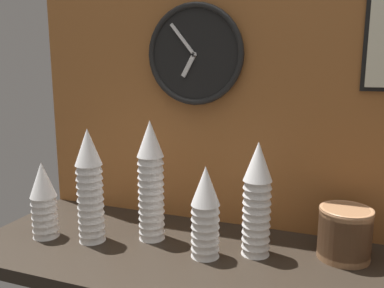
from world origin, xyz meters
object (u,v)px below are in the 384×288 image
(cup_stack_center, at_px, (205,212))
(bowl_stack_right, at_px, (345,232))
(cup_stack_far_left, at_px, (44,200))
(wall_clock, at_px, (195,54))
(cup_stack_center_right, at_px, (257,199))
(cup_stack_center_left, at_px, (151,181))
(cup_stack_left, at_px, (90,186))

(cup_stack_center, xyz_separation_m, bowl_stack_right, (0.38, 0.13, -0.06))
(cup_stack_center, xyz_separation_m, cup_stack_far_left, (-0.53, -0.05, -0.01))
(cup_stack_center, relative_size, wall_clock, 0.81)
(cup_stack_far_left, distance_m, wall_clock, 0.68)
(cup_stack_center_right, distance_m, bowl_stack_right, 0.27)
(cup_stack_center_right, xyz_separation_m, cup_stack_center, (-0.13, -0.07, -0.03))
(cup_stack_center_left, bearing_deg, cup_stack_center_right, 1.42)
(cup_stack_center_left, bearing_deg, cup_stack_far_left, -161.67)
(wall_clock, bearing_deg, cup_stack_far_left, -143.39)
(cup_stack_left, bearing_deg, cup_stack_center_right, 10.13)
(cup_stack_center_right, distance_m, wall_clock, 0.52)
(cup_stack_center, bearing_deg, cup_stack_center_right, 25.95)
(cup_stack_center_right, distance_m, cup_stack_center_left, 0.34)
(cup_stack_center_right, height_order, cup_stack_far_left, cup_stack_center_right)
(cup_stack_far_left, bearing_deg, cup_stack_left, 9.65)
(cup_stack_left, distance_m, cup_stack_center, 0.37)
(cup_stack_center_right, xyz_separation_m, cup_stack_center_left, (-0.33, -0.01, 0.02))
(cup_stack_center, bearing_deg, cup_stack_left, -176.17)
(cup_stack_left, bearing_deg, cup_stack_center_left, 25.72)
(cup_stack_left, bearing_deg, cup_stack_center, 3.83)
(cup_stack_far_left, bearing_deg, cup_stack_center_left, 18.33)
(cup_stack_center_right, bearing_deg, cup_stack_center_left, -178.58)
(cup_stack_center_left, xyz_separation_m, bowl_stack_right, (0.58, 0.07, -0.11))
(cup_stack_center_right, bearing_deg, wall_clock, 144.63)
(cup_stack_center, bearing_deg, cup_stack_center_left, 164.07)
(cup_stack_center_right, height_order, wall_clock, wall_clock)
(cup_stack_far_left, bearing_deg, cup_stack_center, 5.59)
(cup_stack_left, height_order, cup_stack_center_left, cup_stack_center_left)
(wall_clock, bearing_deg, cup_stack_center_left, -111.64)
(cup_stack_far_left, bearing_deg, bowl_stack_right, 11.37)
(cup_stack_center, xyz_separation_m, cup_stack_center_left, (-0.20, 0.06, 0.06))
(cup_stack_left, bearing_deg, wall_clock, 48.03)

